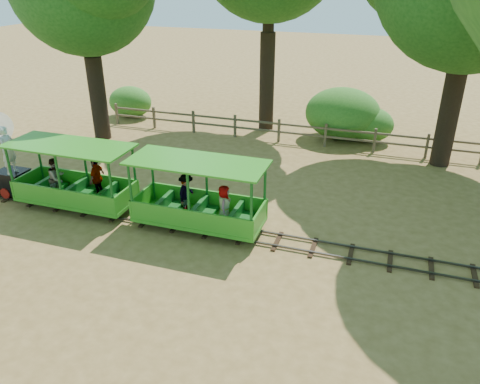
% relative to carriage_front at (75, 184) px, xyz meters
% --- Properties ---
extents(ground, '(90.00, 90.00, 0.00)m').
position_rel_carriage_front_xyz_m(ground, '(5.44, 0.01, -0.84)').
color(ground, '#A48146').
rests_on(ground, ground).
extents(track, '(22.00, 1.00, 0.10)m').
position_rel_carriage_front_xyz_m(track, '(5.44, 0.01, -0.77)').
color(track, '#3F3D3A').
rests_on(track, ground).
extents(carriage_front, '(3.85, 1.57, 2.00)m').
position_rel_carriage_front_xyz_m(carriage_front, '(0.00, 0.00, 0.00)').
color(carriage_front, '#30911F').
rests_on(carriage_front, track).
extents(carriage_rear, '(3.85, 1.57, 2.00)m').
position_rel_carriage_front_xyz_m(carriage_rear, '(4.13, 0.03, -0.03)').
color(carriage_rear, '#30911F').
rests_on(carriage_rear, track).
extents(fence, '(18.10, 0.10, 1.00)m').
position_rel_carriage_front_xyz_m(fence, '(5.44, 8.01, -0.26)').
color(fence, brown).
rests_on(fence, ground).
extents(shrub_west, '(2.20, 1.69, 1.52)m').
position_rel_carriage_front_xyz_m(shrub_west, '(-3.56, 9.31, -0.08)').
color(shrub_west, '#2D6B1E').
rests_on(shrub_west, ground).
extents(shrub_mid_w, '(3.24, 2.49, 2.24)m').
position_rel_carriage_front_xyz_m(shrub_mid_w, '(6.92, 9.31, 0.28)').
color(shrub_mid_w, '#2D6B1E').
rests_on(shrub_mid_w, ground).
extents(shrub_mid_e, '(2.19, 1.68, 1.52)m').
position_rel_carriage_front_xyz_m(shrub_mid_e, '(8.02, 9.31, -0.09)').
color(shrub_mid_e, '#2D6B1E').
rests_on(shrub_mid_e, ground).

